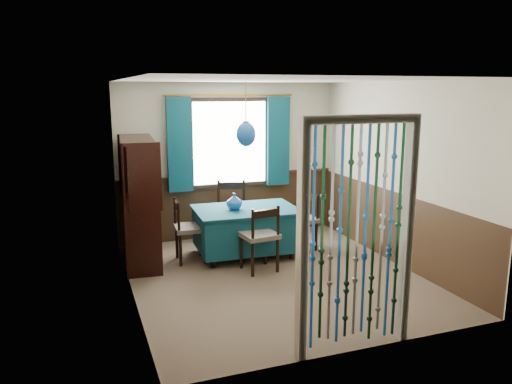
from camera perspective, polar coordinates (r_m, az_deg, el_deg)
name	(u,v)px	position (r m, az deg, el deg)	size (l,w,h in m)	color
floor	(275,276)	(6.59, 2.16, -9.60)	(4.00, 4.00, 0.00)	brown
ceiling	(276,80)	(6.14, 2.34, 12.68)	(4.00, 4.00, 0.00)	silver
wall_back	(229,161)	(8.11, -3.12, 3.56)	(3.60, 3.60, 0.00)	beige
wall_front	(361,221)	(4.51, 11.93, -3.24)	(3.60, 3.60, 0.00)	beige
wall_left	(128,192)	(5.82, -14.39, 0.00)	(4.00, 4.00, 0.00)	beige
wall_right	(397,174)	(7.12, 15.79, 2.01)	(4.00, 4.00, 0.00)	beige
wainscot_back	(230,206)	(8.24, -3.03, -1.62)	(3.60, 3.60, 0.00)	#392515
wainscot_front	(357,300)	(4.76, 11.45, -11.95)	(3.60, 3.60, 0.00)	#392515
wainscot_left	(133,255)	(6.01, -13.88, -7.01)	(4.00, 4.00, 0.00)	#392515
wainscot_right	(393,227)	(7.27, 15.37, -3.84)	(4.00, 4.00, 0.00)	#392515
window	(230,143)	(8.03, -3.04, 5.64)	(1.32, 0.12, 1.42)	black
doorway	(357,241)	(4.61, 11.43, -5.47)	(1.16, 0.12, 2.18)	silver
dining_table	(246,228)	(7.26, -1.12, -4.15)	(1.51, 1.09, 0.70)	#0F404D
chair_near	(260,236)	(6.62, 0.49, -5.07)	(0.50, 0.48, 0.91)	black
chair_far	(232,211)	(7.85, -2.78, -2.16)	(0.59, 0.57, 0.98)	black
chair_left	(188,229)	(7.06, -7.75, -4.16)	(0.45, 0.47, 0.90)	black
chair_right	(303,219)	(7.60, 5.44, -3.12)	(0.41, 0.43, 0.86)	black
sideboard	(140,220)	(7.15, -13.12, -3.10)	(0.57, 1.37, 1.75)	black
pendant_lamp	(246,134)	(7.01, -1.17, 6.63)	(0.28, 0.28, 0.90)	olive
vase_table	(234,202)	(7.12, -2.50, -1.16)	(0.21, 0.21, 0.22)	#144D8E
bowl_shelf	(144,178)	(6.85, -12.66, 1.55)	(0.22, 0.22, 0.05)	beige
vase_sideboard	(140,189)	(7.41, -13.12, 0.35)	(0.20, 0.20, 0.20)	beige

